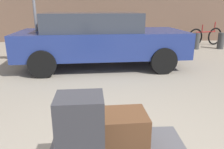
# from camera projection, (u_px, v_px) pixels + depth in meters

# --- Properties ---
(duffel_bag_brown_rear_left) EXTENTS (0.66, 0.39, 0.34)m
(duffel_bag_brown_rear_left) POSITION_uv_depth(u_px,v_px,m) (111.00, 131.00, 1.96)
(duffel_bag_brown_rear_left) COLOR #51331E
(duffel_bag_brown_rear_left) RESTS_ON luggage_cart
(suitcase_charcoal_rear_right) EXTENTS (0.34, 0.29, 0.65)m
(suitcase_charcoal_rear_right) POSITION_uv_depth(u_px,v_px,m) (81.00, 138.00, 1.58)
(suitcase_charcoal_rear_right) COLOR #2D2D33
(suitcase_charcoal_rear_right) RESTS_ON luggage_cart
(parked_car) EXTENTS (4.40, 2.12, 1.42)m
(parked_car) POSITION_uv_depth(u_px,v_px,m) (100.00, 38.00, 5.84)
(parked_car) COLOR navy
(parked_car) RESTS_ON ground_plane
(bicycle_leaning) EXTENTS (1.69, 0.61, 0.96)m
(bicycle_leaning) POSITION_uv_depth(u_px,v_px,m) (205.00, 37.00, 9.17)
(bicycle_leaning) COLOR black
(bicycle_leaning) RESTS_ON ground_plane
(bollard_kerb_near) EXTENTS (0.25, 0.25, 0.61)m
(bollard_kerb_near) POSITION_uv_depth(u_px,v_px,m) (158.00, 41.00, 8.34)
(bollard_kerb_near) COLOR #383838
(bollard_kerb_near) RESTS_ON ground_plane
(bollard_kerb_mid) EXTENTS (0.25, 0.25, 0.61)m
(bollard_kerb_mid) POSITION_uv_depth(u_px,v_px,m) (196.00, 41.00, 8.41)
(bollard_kerb_mid) COLOR #383838
(bollard_kerb_mid) RESTS_ON ground_plane
(bollard_kerb_far) EXTENTS (0.25, 0.25, 0.61)m
(bollard_kerb_far) POSITION_uv_depth(u_px,v_px,m) (221.00, 41.00, 8.45)
(bollard_kerb_far) COLOR #383838
(bollard_kerb_far) RESTS_ON ground_plane
(no_parking_sign) EXTENTS (0.49, 0.14, 2.27)m
(no_parking_sign) POSITION_uv_depth(u_px,v_px,m) (35.00, 13.00, 5.54)
(no_parking_sign) COLOR slate
(no_parking_sign) RESTS_ON ground_plane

